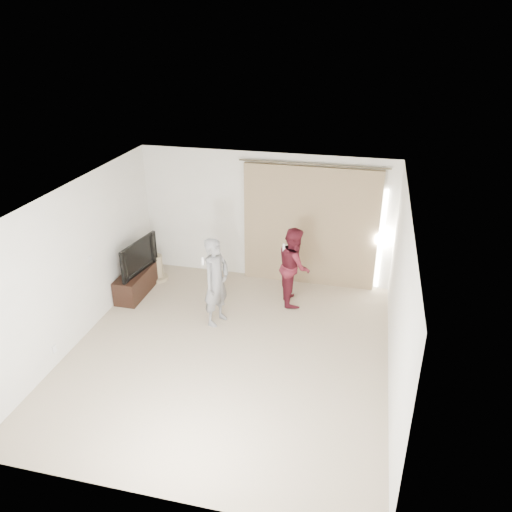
% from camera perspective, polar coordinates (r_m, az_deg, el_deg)
% --- Properties ---
extents(floor, '(5.50, 5.50, 0.00)m').
position_cam_1_polar(floor, '(8.15, -3.22, -11.02)').
color(floor, '#C0B190').
rests_on(floor, ground).
extents(wall_back, '(5.00, 0.04, 2.60)m').
position_cam_1_polar(wall_back, '(9.88, 1.07, 4.45)').
color(wall_back, silver).
rests_on(wall_back, ground).
extents(wall_left, '(0.04, 5.50, 2.60)m').
position_cam_1_polar(wall_left, '(8.46, -19.93, -0.93)').
color(wall_left, silver).
rests_on(wall_left, ground).
extents(ceiling, '(5.00, 5.50, 0.01)m').
position_cam_1_polar(ceiling, '(6.93, -3.74, 6.54)').
color(ceiling, silver).
rests_on(ceiling, wall_back).
extents(curtain, '(2.80, 0.11, 2.46)m').
position_cam_1_polar(curtain, '(9.71, 6.26, 3.30)').
color(curtain, '#907858').
rests_on(curtain, ground).
extents(tv_console, '(0.42, 1.22, 0.47)m').
position_cam_1_polar(tv_console, '(9.96, -13.42, -2.85)').
color(tv_console, black).
rests_on(tv_console, ground).
extents(tv, '(0.31, 1.12, 0.64)m').
position_cam_1_polar(tv, '(9.72, -13.75, 0.02)').
color(tv, black).
rests_on(tv, tv_console).
extents(scratching_post, '(0.40, 0.40, 0.54)m').
position_cam_1_polar(scratching_post, '(10.37, -11.20, -1.55)').
color(scratching_post, tan).
rests_on(scratching_post, ground).
extents(person_man, '(0.55, 0.67, 1.59)m').
position_cam_1_polar(person_man, '(8.52, -4.57, -2.96)').
color(person_man, slate).
rests_on(person_man, ground).
extents(person_woman, '(0.75, 0.86, 1.49)m').
position_cam_1_polar(person_woman, '(9.18, 4.36, -1.12)').
color(person_woman, '#541520').
rests_on(person_woman, ground).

